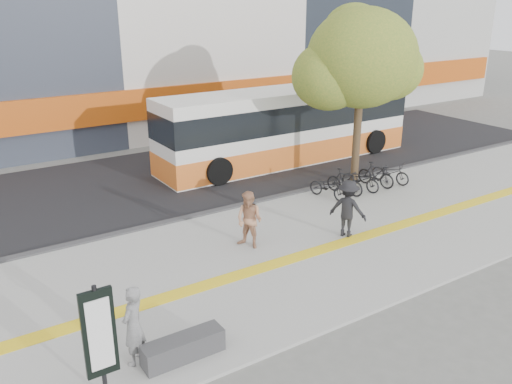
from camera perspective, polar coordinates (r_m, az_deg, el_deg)
ground at (r=12.83m, az=0.66°, el=-10.85°), size 120.00×120.00×0.00m
sidewalk at (r=13.92m, az=-2.79°, el=-8.04°), size 40.00×7.00×0.08m
tactile_strip at (r=13.52m, az=-1.71°, el=-8.72°), size 40.00×0.45×0.01m
street at (r=20.25m, az=-13.58°, el=0.53°), size 40.00×8.00×0.06m
curb at (r=16.74m, az=-8.87°, el=-3.15°), size 40.00×0.25×0.14m
bench at (r=10.73m, az=-7.70°, el=-15.98°), size 1.60×0.45×0.45m
signboard at (r=9.45m, az=-16.21°, el=-14.32°), size 0.55×0.10×2.20m
street_tree at (r=19.41m, az=10.82°, el=13.52°), size 4.40×3.80×6.31m
bus at (r=22.53m, az=3.32°, el=6.82°), size 11.25×2.67×3.00m
bicycle_row at (r=19.45m, az=11.00°, el=1.37°), size 3.88×1.60×0.89m
seated_woman at (r=10.46m, az=-12.84°, el=-13.59°), size 0.69×0.66×1.59m
pedestrian_tan at (r=14.61m, az=-0.71°, el=-2.98°), size 0.88×0.96×1.60m
pedestrian_dark at (r=15.51m, az=9.68°, el=-1.73°), size 1.08×1.24×1.67m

